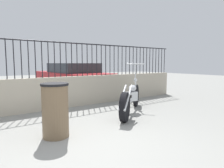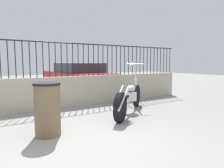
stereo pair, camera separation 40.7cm
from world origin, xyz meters
name	(u,v)px [view 2 (the right image)]	position (x,y,z in m)	size (l,w,h in m)	color
ground_plane	(73,149)	(0.00, 0.00, 0.00)	(40.00, 40.00, 0.00)	gray
low_wall	(34,94)	(0.00, 2.93, 0.46)	(10.74, 0.18, 0.91)	#B2A893
fence_railing	(33,54)	(0.00, 2.93, 1.55)	(10.74, 0.04, 1.00)	black
motorcycle_silver	(128,99)	(1.96, 1.24, 0.39)	(1.92, 1.58, 1.30)	black
trash_bin	(48,109)	(-0.17, 0.79, 0.48)	(0.48, 0.48, 0.96)	brown
car_red	(78,77)	(2.48, 5.94, 0.67)	(2.02, 4.62, 1.30)	black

